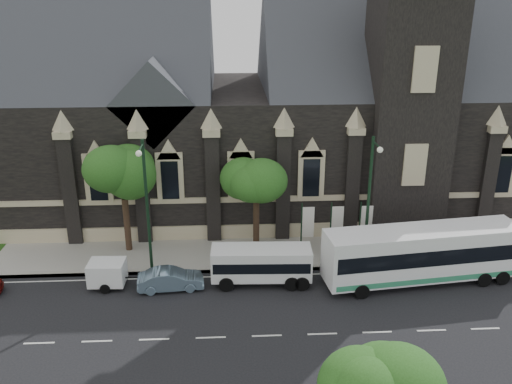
{
  "coord_description": "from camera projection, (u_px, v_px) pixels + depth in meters",
  "views": [
    {
      "loc": [
        1.1,
        -24.41,
        17.49
      ],
      "look_at": [
        2.74,
        6.0,
        5.99
      ],
      "focal_mm": 38.09,
      "sensor_mm": 36.0,
      "label": 1
    }
  ],
  "objects": [
    {
      "name": "ground",
      "position": [
        211.0,
        338.0,
        28.93
      ],
      "size": [
        160.0,
        160.0,
        0.0
      ],
      "primitive_type": "plane",
      "color": "black",
      "rests_on": "ground"
    },
    {
      "name": "sidewalk",
      "position": [
        214.0,
        254.0,
        37.77
      ],
      "size": [
        80.0,
        5.0,
        0.15
      ],
      "primitive_type": "cube",
      "color": "#9B968C",
      "rests_on": "ground"
    },
    {
      "name": "museum",
      "position": [
        277.0,
        111.0,
        43.84
      ],
      "size": [
        40.0,
        17.7,
        29.9
      ],
      "color": "black",
      "rests_on": "ground"
    },
    {
      "name": "tree_park_east",
      "position": [
        378.0,
        382.0,
        18.89
      ],
      "size": [
        3.4,
        3.4,
        6.28
      ],
      "color": "black",
      "rests_on": "ground"
    },
    {
      "name": "tree_walk_right",
      "position": [
        259.0,
        170.0,
        37.04
      ],
      "size": [
        4.08,
        4.08,
        7.8
      ],
      "color": "black",
      "rests_on": "ground"
    },
    {
      "name": "tree_walk_left",
      "position": [
        126.0,
        173.0,
        36.61
      ],
      "size": [
        3.91,
        3.91,
        7.64
      ],
      "color": "black",
      "rests_on": "ground"
    },
    {
      "name": "street_lamp_near",
      "position": [
        370.0,
        197.0,
        34.25
      ],
      "size": [
        0.36,
        1.88,
        9.0
      ],
      "color": "black",
      "rests_on": "ground"
    },
    {
      "name": "street_lamp_mid",
      "position": [
        146.0,
        201.0,
        33.54
      ],
      "size": [
        0.36,
        1.88,
        9.0
      ],
      "color": "black",
      "rests_on": "ground"
    },
    {
      "name": "banner_flag_left",
      "position": [
        306.0,
        225.0,
        36.81
      ],
      "size": [
        0.9,
        0.1,
        4.0
      ],
      "color": "black",
      "rests_on": "ground"
    },
    {
      "name": "banner_flag_center",
      "position": [
        335.0,
        224.0,
        36.91
      ],
      "size": [
        0.9,
        0.1,
        4.0
      ],
      "color": "black",
      "rests_on": "ground"
    },
    {
      "name": "banner_flag_right",
      "position": [
        364.0,
        224.0,
        37.01
      ],
      "size": [
        0.9,
        0.1,
        4.0
      ],
      "color": "black",
      "rests_on": "ground"
    },
    {
      "name": "tour_coach",
      "position": [
        422.0,
        253.0,
        33.81
      ],
      "size": [
        12.57,
        4.12,
        3.6
      ],
      "rotation": [
        0.0,
        0.0,
        0.12
      ],
      "color": "white",
      "rests_on": "ground"
    },
    {
      "name": "shuttle_bus",
      "position": [
        262.0,
        263.0,
        33.84
      ],
      "size": [
        6.28,
        2.44,
        2.39
      ],
      "rotation": [
        0.0,
        0.0,
        -0.04
      ],
      "color": "white",
      "rests_on": "ground"
    },
    {
      "name": "box_trailer",
      "position": [
        107.0,
        273.0,
        33.56
      ],
      "size": [
        3.2,
        1.88,
        1.69
      ],
      "rotation": [
        0.0,
        0.0,
        -0.04
      ],
      "color": "white",
      "rests_on": "ground"
    },
    {
      "name": "sedan",
      "position": [
        171.0,
        279.0,
        33.38
      ],
      "size": [
        4.15,
        1.77,
        1.33
      ],
      "primitive_type": "imported",
      "rotation": [
        0.0,
        0.0,
        1.66
      ],
      "color": "#6D889E",
      "rests_on": "ground"
    }
  ]
}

